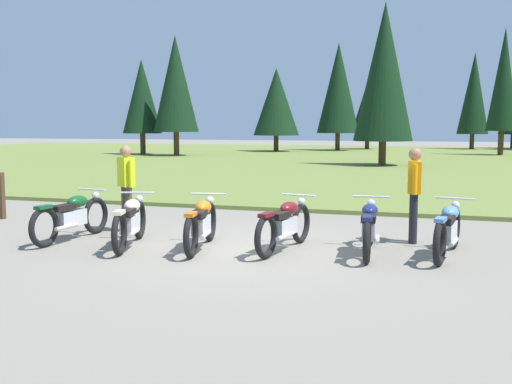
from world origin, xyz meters
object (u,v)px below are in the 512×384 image
object	(u,v)px
motorcycle_navy	(369,227)
trail_marker_post	(1,196)
motorcycle_cream	(130,221)
rider_near_row_end	(414,189)
motorcycle_orange	(201,223)
motorcycle_maroon	(285,224)
motorcycle_british_green	(72,216)
motorcycle_sky_blue	(448,229)
rider_with_back_turned	(126,183)

from	to	relation	value
motorcycle_navy	trail_marker_post	bearing A→B (deg)	171.41
motorcycle_cream	trail_marker_post	size ratio (longest dim) A/B	2.00
motorcycle_cream	rider_near_row_end	size ratio (longest dim) A/B	1.23
motorcycle_cream	motorcycle_orange	xyz separation A→B (m)	(1.23, 0.17, 0.00)
motorcycle_orange	motorcycle_maroon	xyz separation A→B (m)	(1.36, 0.30, 0.00)
motorcycle_british_green	motorcycle_cream	xyz separation A→B (m)	(1.29, -0.20, 0.00)
motorcycle_cream	rider_near_row_end	world-z (taller)	rider_near_row_end
motorcycle_british_green	motorcycle_sky_blue	bearing A→B (deg)	5.05
motorcycle_navy	motorcycle_sky_blue	xyz separation A→B (m)	(1.21, 0.16, 0.00)
motorcycle_maroon	motorcycle_navy	xyz separation A→B (m)	(1.36, 0.14, 0.00)
motorcycle_british_green	motorcycle_maroon	xyz separation A→B (m)	(3.89, 0.27, 0.00)
motorcycle_british_green	rider_with_back_turned	xyz separation A→B (m)	(0.49, 1.10, 0.51)
motorcycle_orange	trail_marker_post	bearing A→B (deg)	162.97
motorcycle_british_green	trail_marker_post	bearing A→B (deg)	150.65
motorcycle_british_green	motorcycle_cream	world-z (taller)	same
motorcycle_cream	motorcycle_british_green	bearing A→B (deg)	171.27
motorcycle_navy	rider_near_row_end	size ratio (longest dim) A/B	1.26
motorcycle_sky_blue	motorcycle_british_green	bearing A→B (deg)	-174.95
rider_near_row_end	motorcycle_sky_blue	bearing A→B (deg)	-59.85
motorcycle_orange	rider_with_back_turned	size ratio (longest dim) A/B	1.25
motorcycle_british_green	rider_with_back_turned	distance (m)	1.31
motorcycle_maroon	motorcycle_navy	bearing A→B (deg)	5.83
rider_with_back_turned	rider_near_row_end	world-z (taller)	same
motorcycle_sky_blue	trail_marker_post	size ratio (longest dim) A/B	2.03
motorcycle_maroon	motorcycle_navy	size ratio (longest dim) A/B	0.99
motorcycle_british_green	rider_near_row_end	xyz separation A→B (m)	(5.88, 1.55, 0.51)
motorcycle_sky_blue	rider_near_row_end	distance (m)	1.25
motorcycle_sky_blue	rider_with_back_turned	size ratio (longest dim) A/B	1.25
motorcycle_cream	rider_with_back_turned	bearing A→B (deg)	121.40
motorcycle_sky_blue	rider_near_row_end	size ratio (longest dim) A/B	1.25
rider_with_back_turned	motorcycle_sky_blue	bearing A→B (deg)	-5.07
motorcycle_british_green	motorcycle_orange	world-z (taller)	same
trail_marker_post	rider_with_back_turned	bearing A→B (deg)	-9.07
motorcycle_cream	rider_with_back_turned	size ratio (longest dim) A/B	1.23
motorcycle_orange	rider_near_row_end	bearing A→B (deg)	25.13
motorcycle_cream	rider_near_row_end	xyz separation A→B (m)	(4.60, 1.75, 0.51)
rider_with_back_turned	trail_marker_post	bearing A→B (deg)	170.93
motorcycle_british_green	motorcycle_navy	size ratio (longest dim) A/B	1.00
motorcycle_british_green	motorcycle_maroon	bearing A→B (deg)	4.00
motorcycle_maroon	rider_near_row_end	distance (m)	2.43
motorcycle_british_green	motorcycle_navy	bearing A→B (deg)	4.48
motorcycle_cream	motorcycle_maroon	size ratio (longest dim) A/B	0.98
rider_with_back_turned	motorcycle_maroon	bearing A→B (deg)	-13.71
motorcycle_british_green	motorcycle_cream	distance (m)	1.30
motorcycle_cream	trail_marker_post	distance (m)	4.60
motorcycle_maroon	rider_with_back_turned	bearing A→B (deg)	166.29
motorcycle_orange	motorcycle_sky_blue	distance (m)	3.98
motorcycle_maroon	trail_marker_post	bearing A→B (deg)	168.60
motorcycle_orange	rider_with_back_turned	distance (m)	2.37
rider_near_row_end	trail_marker_post	bearing A→B (deg)	179.41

